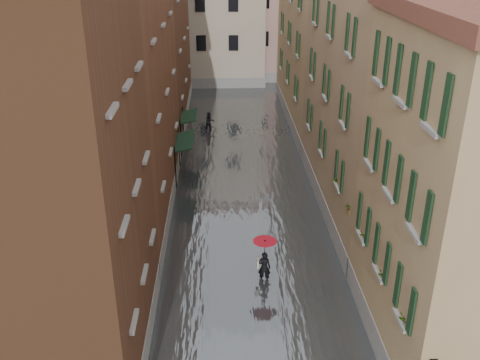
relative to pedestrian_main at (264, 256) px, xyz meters
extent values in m
plane|color=#5E5D60|center=(-0.43, -2.12, -1.33)|extent=(120.00, 120.00, 0.00)
cube|color=#4D5256|center=(-0.43, 10.88, -1.23)|extent=(10.00, 60.00, 0.20)
cube|color=brown|center=(-7.43, -4.12, 5.17)|extent=(6.00, 8.00, 13.00)
cube|color=brown|center=(-7.43, 6.88, 4.92)|extent=(6.00, 14.00, 12.50)
cube|color=brown|center=(-7.43, 21.88, 5.67)|extent=(6.00, 16.00, 14.00)
cube|color=#A38263|center=(6.57, 6.88, 5.17)|extent=(6.00, 14.00, 13.00)
cube|color=#95714D|center=(6.57, 21.88, 4.42)|extent=(6.00, 16.00, 11.50)
cube|color=#BCAC95|center=(-3.43, 35.88, 5.17)|extent=(12.00, 9.00, 13.00)
cube|color=tan|center=(5.57, 37.88, 4.67)|extent=(10.00, 9.00, 12.00)
cube|color=black|center=(-3.88, 10.75, 1.22)|extent=(1.09, 3.25, 0.31)
cylinder|color=black|center=(-4.38, 9.13, 0.07)|extent=(0.06, 0.06, 2.80)
cylinder|color=black|center=(-4.38, 12.38, 0.07)|extent=(0.06, 0.06, 2.80)
cube|color=black|center=(-3.88, 15.46, 1.22)|extent=(1.09, 2.75, 0.31)
cylinder|color=black|center=(-4.38, 14.08, 0.07)|extent=(0.06, 0.06, 2.80)
cylinder|color=black|center=(-4.38, 16.83, 0.07)|extent=(0.06, 0.06, 2.80)
cube|color=maroon|center=(3.69, -6.60, 1.82)|extent=(0.22, 0.85, 0.18)
imported|color=#265926|center=(3.69, -6.60, 2.24)|extent=(0.59, 0.51, 0.66)
cube|color=maroon|center=(3.69, -4.36, 1.82)|extent=(0.22, 0.85, 0.18)
imported|color=#265926|center=(3.69, -4.36, 2.24)|extent=(0.59, 0.51, 0.66)
cube|color=maroon|center=(3.69, -1.78, 1.82)|extent=(0.22, 0.85, 0.18)
imported|color=#265926|center=(3.69, -1.78, 2.24)|extent=(0.59, 0.51, 0.66)
cube|color=maroon|center=(3.69, 0.60, 1.82)|extent=(0.22, 0.85, 0.18)
imported|color=#265926|center=(3.69, 0.60, 2.24)|extent=(0.59, 0.51, 0.66)
cube|color=maroon|center=(3.69, 3.15, 1.82)|extent=(0.22, 0.85, 0.18)
imported|color=#265926|center=(3.69, 3.15, 2.24)|extent=(0.59, 0.51, 0.66)
imported|color=black|center=(0.00, 0.00, -0.57)|extent=(0.60, 0.44, 1.51)
cube|color=beige|center=(-0.28, 0.05, -0.38)|extent=(0.08, 0.30, 0.38)
cylinder|color=black|center=(0.00, 0.00, 0.02)|extent=(0.02, 0.02, 1.00)
cone|color=#A80B1A|center=(0.00, 0.00, 0.59)|extent=(1.03, 1.03, 0.28)
imported|color=black|center=(-2.58, 19.53, -0.56)|extent=(0.92, 0.84, 1.53)
camera|label=1|loc=(-1.76, -19.04, 12.31)|focal=40.00mm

